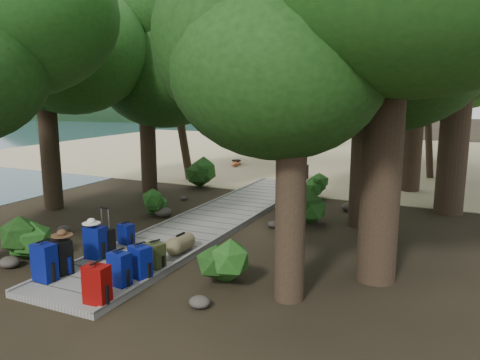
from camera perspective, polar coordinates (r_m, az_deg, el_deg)
The scene contains 49 objects.
ground at distance 12.38m, azimuth -5.16°, elevation -6.08°, with size 120.00×120.00×0.00m, color black.
sand_beach at distance 27.14m, azimuth 12.03°, elevation 2.93°, with size 40.00×22.00×0.02m, color tan.
water_bay at distance 51.94m, azimuth -22.24°, elevation 5.98°, with size 50.00×60.00×0.02m, color #26464F.
distant_hill at distance 74.29m, azimuth -13.42°, elevation 7.66°, with size 32.00×16.00×12.00m, color black.
boardwalk at distance 13.20m, azimuth -2.98°, elevation -4.71°, with size 2.00×12.00×0.12m, color gray.
backpack_left_a at distance 9.45m, azimuth -22.75°, elevation -9.02°, with size 0.42×0.29×0.78m, color #0B0B74, non-canonical shape.
backpack_left_b at distance 9.71m, azimuth -20.95°, elevation -8.49°, with size 0.40×0.29×0.74m, color black, non-canonical shape.
backpack_left_c at distance 10.32m, azimuth -17.24°, elevation -7.07°, with size 0.41×0.29×0.76m, color #0B0B74, non-canonical shape.
backpack_left_d at distance 11.14m, azimuth -13.74°, elevation -6.25°, with size 0.34×0.24×0.51m, color #0B0B74, non-canonical shape.
backpack_right_a at distance 8.22m, azimuth -17.05°, elevation -11.84°, with size 0.40×0.29×0.72m, color #870101, non-canonical shape.
backpack_right_b at distance 8.84m, azimuth -14.51°, elevation -10.25°, with size 0.38×0.26×0.68m, color #0B0B74, non-canonical shape.
backpack_right_c at distance 9.09m, azimuth -12.08°, elevation -9.53°, with size 0.40×0.28×0.68m, color #0B0B74, non-canonical shape.
backpack_right_d at distance 9.56m, azimuth -10.28°, elevation -8.83°, with size 0.36×0.26×0.56m, color #383F1D, non-canonical shape.
duffel_right_khaki at distance 10.38m, azimuth -7.24°, elevation -7.68°, with size 0.38×0.57×0.38m, color brown, non-canonical shape.
suitcase_on_boardwalk at distance 10.53m, azimuth -15.98°, elevation -7.17°, with size 0.38×0.21×0.58m, color black, non-canonical shape.
lone_suitcase_on_sand at distance 19.51m, azimuth 7.78°, elevation 1.00°, with size 0.37×0.21×0.58m, color black, non-canonical shape.
hat_brown at distance 9.61m, azimuth -20.91°, elevation -5.99°, with size 0.41×0.41×0.12m, color #51351E, non-canonical shape.
hat_white at distance 10.19m, azimuth -17.69°, elevation -4.73°, with size 0.37×0.37×0.12m, color silver, non-canonical shape.
kayak at distance 23.03m, azimuth -0.45°, elevation 2.26°, with size 0.73×3.34×0.33m, color #BF3D10.
sun_lounger at distance 20.85m, azimuth 17.81°, elevation 1.24°, with size 0.61×1.89×0.61m, color silver, non-canonical shape.
tree_right_a at distance 7.72m, azimuth 6.48°, elevation 11.73°, with size 4.46×4.46×7.43m, color black, non-canonical shape.
tree_right_c at distance 12.73m, azimuth 15.31°, elevation 14.49°, with size 5.19×5.19×8.98m, color black, non-canonical shape.
tree_right_d at distance 15.05m, azimuth 25.76°, elevation 18.47°, with size 6.40×6.40×11.73m, color black, non-canonical shape.
tree_right_e at distance 17.94m, azimuth 20.96°, elevation 14.81°, with size 5.63×5.63×10.13m, color black, non-canonical shape.
tree_right_f at distance 20.29m, azimuth 26.00°, elevation 15.54°, with size 6.32×6.32×11.29m, color black, non-canonical shape.
tree_left_b at distance 15.31m, azimuth -22.78°, elevation 11.89°, with size 4.56×4.56×8.21m, color black, non-canonical shape.
tree_left_c at distance 16.97m, azimuth -11.43°, elevation 12.09°, with size 4.64×4.64×8.08m, color black, non-canonical shape.
tree_back_a at distance 27.01m, azimuth 8.06°, elevation 13.07°, with size 5.47×5.47×9.46m, color black, non-canonical shape.
tree_back_b at distance 26.93m, azimuth 17.45°, elevation 12.81°, with size 5.36×5.36×9.56m, color black, non-canonical shape.
tree_back_c at distance 25.98m, azimuth 24.31°, elevation 12.07°, with size 5.12×5.12×9.21m, color black, non-canonical shape.
tree_back_d at distance 27.68m, azimuth 1.58°, elevation 12.59°, with size 5.38×5.38×8.97m, color black, non-canonical shape.
palm_right_a at distance 16.74m, azimuth 15.56°, elevation 11.37°, with size 4.55×4.55×7.75m, color #194112, non-canonical shape.
palm_right_b at distance 21.16m, azimuth 22.86°, elevation 10.38°, with size 3.89×3.89×7.51m, color #194112, non-canonical shape.
palm_right_c at distance 23.42m, azimuth 17.01°, elevation 9.35°, with size 4.03×4.03×6.41m, color #194112, non-canonical shape.
palm_left_a at distance 19.25m, azimuth -7.13°, elevation 10.66°, with size 4.50×4.50×7.16m, color #194112, non-canonical shape.
rock_left_a at distance 10.86m, azimuth -26.28°, elevation -8.96°, with size 0.43×0.39×0.24m, color #4C473F, non-canonical shape.
rock_left_b at distance 12.89m, azimuth -20.67°, elevation -5.63°, with size 0.34×0.31×0.19m, color #4C473F, non-canonical shape.
rock_left_c at distance 13.75m, azimuth -9.35°, elevation -3.86°, with size 0.52×0.47×0.29m, color #4C473F, non-canonical shape.
rock_left_d at distance 15.76m, azimuth -6.85°, elevation -2.19°, with size 0.26×0.23×0.14m, color #4C473F, non-canonical shape.
rock_right_a at distance 8.12m, azimuth -4.98°, elevation -14.60°, with size 0.36×0.33×0.20m, color #4C473F, non-canonical shape.
rock_right_b at distance 10.32m, azimuth 6.00°, elevation -8.79°, with size 0.49×0.44×0.27m, color #4C473F, non-canonical shape.
rock_right_c at distance 12.55m, azimuth 4.10°, elevation -5.41°, with size 0.33×0.29×0.18m, color #4C473F, non-canonical shape.
rock_right_d at distance 14.58m, azimuth 13.19°, elevation -3.20°, with size 0.49×0.44×0.27m, color #4C473F, non-canonical shape.
shrub_left_a at distance 11.11m, azimuth -24.62°, elevation -6.73°, with size 0.95×0.95×0.85m, color #194B16, non-canonical shape.
shrub_left_b at distance 13.91m, azimuth -10.78°, elevation -2.80°, with size 0.81×0.81×0.73m, color #194B16, non-canonical shape.
shrub_left_c at distance 17.68m, azimuth -4.74°, elevation 0.71°, with size 1.13×1.13×1.02m, color #194B16, non-canonical shape.
shrub_right_a at distance 8.86m, azimuth -1.81°, elevation -10.12°, with size 0.93×0.93×0.84m, color #194B16, non-canonical shape.
shrub_right_b at distance 12.91m, azimuth 7.51°, elevation -3.06°, with size 1.15×1.15×1.03m, color #194B16, non-canonical shape.
shrub_right_c at distance 16.14m, azimuth 9.09°, elevation -0.67°, with size 0.94×0.94×0.84m, color #194B16, non-canonical shape.
Camera 1 is at (5.99, -10.23, 3.57)m, focal length 35.00 mm.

